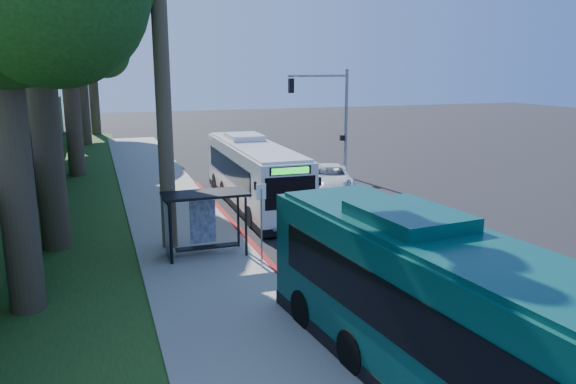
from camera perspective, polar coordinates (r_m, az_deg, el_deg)
name	(u,v)px	position (r m, az deg, el deg)	size (l,w,h in m)	color
ground	(341,221)	(26.72, 5.42, -2.99)	(140.00, 140.00, 0.00)	black
sidewalk	(187,235)	(24.68, -10.24, -4.32)	(4.50, 70.00, 0.12)	gray
red_curb	(265,258)	(21.44, -2.40, -6.75)	(0.25, 30.00, 0.13)	maroon
grass_verge	(52,218)	(29.35, -22.87, -2.46)	(8.00, 70.00, 0.06)	#234719
bus_shelter	(198,212)	(21.50, -9.09, -1.99)	(3.20, 1.51, 2.55)	black
stop_sign_pole	(261,214)	(19.81, -2.73, -2.27)	(0.35, 0.06, 3.17)	gray
traffic_signal_pole	(332,110)	(36.52, 4.48, 8.29)	(4.10, 0.30, 7.00)	gray
tree_2	(66,12)	(39.51, -21.62, 16.60)	(8.82, 8.40, 15.12)	#382B1E
tree_3	(40,0)	(47.70, -23.91, 17.41)	(10.08, 9.60, 17.28)	#382B1E
tree_4	(79,37)	(55.42, -20.43, 14.53)	(8.40, 8.00, 14.14)	#382B1E
tree_5	(91,49)	(63.39, -19.35, 13.59)	(7.35, 7.00, 12.86)	#382B1E
white_bus	(253,173)	(29.31, -3.53, 1.94)	(2.74, 12.02, 3.57)	silver
teal_bus	(465,327)	(12.46, 17.56, -12.91)	(4.16, 13.51, 3.96)	#0B3E39
pickup	(330,178)	(33.15, 4.28, 1.44)	(2.48, 5.39, 1.50)	white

